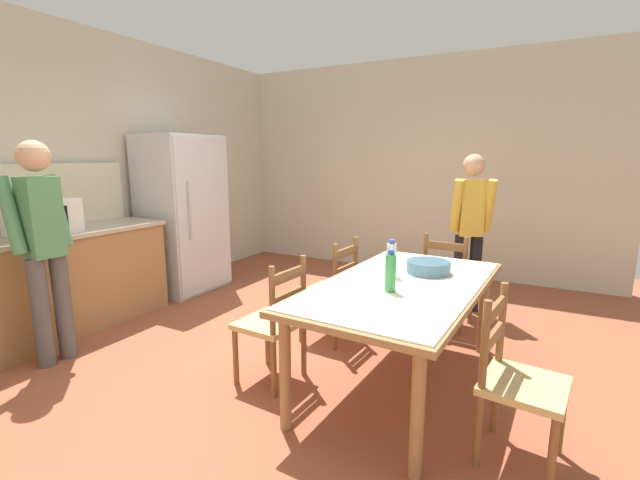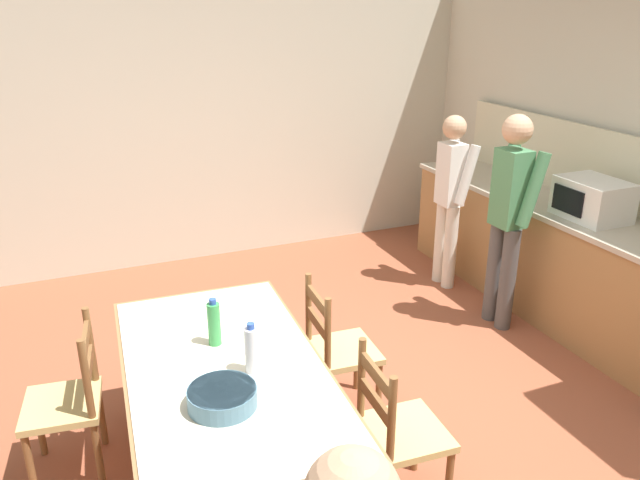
{
  "view_description": "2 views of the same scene",
  "coord_description": "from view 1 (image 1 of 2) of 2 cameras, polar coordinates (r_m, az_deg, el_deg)",
  "views": [
    {
      "loc": [
        -2.66,
        -1.65,
        1.59
      ],
      "look_at": [
        0.15,
        -0.14,
        0.97
      ],
      "focal_mm": 24.0,
      "sensor_mm": 36.0,
      "label": 1
    },
    {
      "loc": [
        2.79,
        -1.42,
        2.5
      ],
      "look_at": [
        -0.41,
        -0.08,
        1.15
      ],
      "focal_mm": 35.0,
      "sensor_mm": 36.0,
      "label": 2
    }
  ],
  "objects": [
    {
      "name": "chair_side_far_left",
      "position": [
        3.1,
        -6.17,
        -10.89
      ],
      "size": [
        0.44,
        0.43,
        0.91
      ],
      "rotation": [
        0.0,
        0.0,
        3.08
      ],
      "color": "brown",
      "rests_on": "ground"
    },
    {
      "name": "refrigerator",
      "position": [
        5.37,
        -17.78,
        3.29
      ],
      "size": [
        0.86,
        0.73,
        1.85
      ],
      "color": "silver",
      "rests_on": "ground"
    },
    {
      "name": "bottle_off_centre",
      "position": [
        3.09,
        9.49,
        -2.59
      ],
      "size": [
        0.07,
        0.07,
        0.27
      ],
      "color": "silver",
      "rests_on": "dining_table"
    },
    {
      "name": "person_by_table",
      "position": [
        4.63,
        19.39,
        1.9
      ],
      "size": [
        0.37,
        0.46,
        1.63
      ],
      "rotation": [
        0.0,
        0.0,
        3.54
      ],
      "color": "black",
      "rests_on": "ground"
    },
    {
      "name": "bottle_near_centre",
      "position": [
        2.75,
        9.38,
        -4.27
      ],
      "size": [
        0.07,
        0.07,
        0.27
      ],
      "color": "green",
      "rests_on": "dining_table"
    },
    {
      "name": "chair_head_end",
      "position": [
        4.21,
        16.6,
        -5.38
      ],
      "size": [
        0.43,
        0.45,
        0.91
      ],
      "rotation": [
        0.0,
        0.0,
        1.49
      ],
      "color": "brown",
      "rests_on": "ground"
    },
    {
      "name": "serving_bowl",
      "position": [
        3.26,
        14.23,
        -3.4
      ],
      "size": [
        0.32,
        0.32,
        0.09
      ],
      "color": "slate",
      "rests_on": "dining_table"
    },
    {
      "name": "wall_back",
      "position": [
        5.07,
        -30.39,
        7.86
      ],
      "size": [
        6.52,
        0.12,
        2.9
      ],
      "primitive_type": "cube",
      "color": "beige",
      "rests_on": "ground"
    },
    {
      "name": "microwave",
      "position": [
        4.42,
        -33.02,
        2.64
      ],
      "size": [
        0.5,
        0.39,
        0.3
      ],
      "color": "white",
      "rests_on": "kitchen_counter"
    },
    {
      "name": "person_at_counter",
      "position": [
        3.85,
        -32.96,
        -0.21
      ],
      "size": [
        0.43,
        0.3,
        1.72
      ],
      "rotation": [
        0.0,
        0.0,
        1.57
      ],
      "color": "#4C4C4C",
      "rests_on": "ground"
    },
    {
      "name": "dining_table",
      "position": [
        3.01,
        10.92,
        -6.92
      ],
      "size": [
        1.92,
        1.08,
        0.75
      ],
      "rotation": [
        0.0,
        0.0,
        -0.05
      ],
      "color": "olive",
      "rests_on": "ground"
    },
    {
      "name": "chair_side_far_right",
      "position": [
        3.76,
        1.63,
        -6.85
      ],
      "size": [
        0.44,
        0.42,
        0.91
      ],
      "rotation": [
        0.0,
        0.0,
        3.08
      ],
      "color": "brown",
      "rests_on": "ground"
    },
    {
      "name": "chair_side_near_left",
      "position": [
        2.56,
        24.76,
        -16.74
      ],
      "size": [
        0.47,
        0.45,
        0.91
      ],
      "rotation": [
        0.0,
        0.0,
        -0.12
      ],
      "color": "brown",
      "rests_on": "ground"
    },
    {
      "name": "ground_plane",
      "position": [
        3.51,
        -3.33,
        -15.99
      ],
      "size": [
        8.32,
        8.32,
        0.0
      ],
      "primitive_type": "plane",
      "color": "brown"
    },
    {
      "name": "wall_right",
      "position": [
        6.15,
        12.79,
        9.35
      ],
      "size": [
        0.12,
        5.2,
        2.9
      ],
      "primitive_type": "cube",
      "color": "beige",
      "rests_on": "ground"
    }
  ]
}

